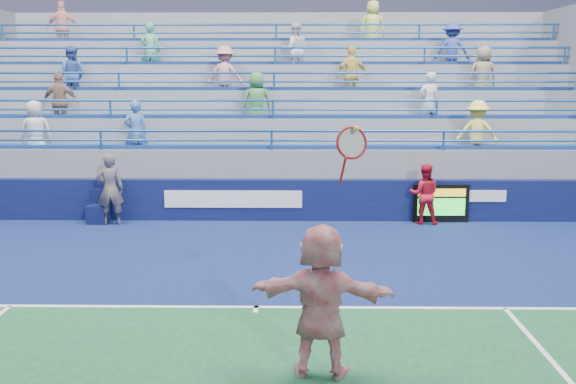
{
  "coord_description": "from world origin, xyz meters",
  "views": [
    {
      "loc": [
        0.67,
        -10.07,
        3.81
      ],
      "look_at": [
        0.49,
        2.5,
        1.5
      ],
      "focal_mm": 40.0,
      "sensor_mm": 36.0,
      "label": 1
    }
  ],
  "objects_px": {
    "serve_speed_board": "(441,203)",
    "ball_girl": "(424,194)",
    "tennis_player": "(321,300)",
    "line_judge": "(110,189)",
    "judge_chair": "(98,213)"
  },
  "relations": [
    {
      "from": "judge_chair",
      "to": "tennis_player",
      "type": "xyz_separation_m",
      "value": [
        5.46,
        -8.44,
        0.73
      ]
    },
    {
      "from": "line_judge",
      "to": "serve_speed_board",
      "type": "bearing_deg",
      "value": 173.27
    },
    {
      "from": "judge_chair",
      "to": "tennis_player",
      "type": "height_order",
      "value": "tennis_player"
    },
    {
      "from": "serve_speed_board",
      "to": "ball_girl",
      "type": "xyz_separation_m",
      "value": [
        -0.48,
        -0.21,
        0.28
      ]
    },
    {
      "from": "serve_speed_board",
      "to": "ball_girl",
      "type": "height_order",
      "value": "ball_girl"
    },
    {
      "from": "tennis_player",
      "to": "line_judge",
      "type": "xyz_separation_m",
      "value": [
        -5.08,
        8.29,
        -0.08
      ]
    },
    {
      "from": "serve_speed_board",
      "to": "ball_girl",
      "type": "relative_size",
      "value": 0.92
    },
    {
      "from": "tennis_player",
      "to": "line_judge",
      "type": "distance_m",
      "value": 9.72
    },
    {
      "from": "line_judge",
      "to": "ball_girl",
      "type": "distance_m",
      "value": 8.04
    },
    {
      "from": "judge_chair",
      "to": "line_judge",
      "type": "xyz_separation_m",
      "value": [
        0.39,
        -0.15,
        0.65
      ]
    },
    {
      "from": "ball_girl",
      "to": "tennis_player",
      "type": "bearing_deg",
      "value": 77.84
    },
    {
      "from": "tennis_player",
      "to": "ball_girl",
      "type": "relative_size",
      "value": 2.04
    },
    {
      "from": "judge_chair",
      "to": "line_judge",
      "type": "relative_size",
      "value": 0.47
    },
    {
      "from": "judge_chair",
      "to": "ball_girl",
      "type": "distance_m",
      "value": 8.44
    },
    {
      "from": "judge_chair",
      "to": "line_judge",
      "type": "distance_m",
      "value": 0.77
    }
  ]
}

